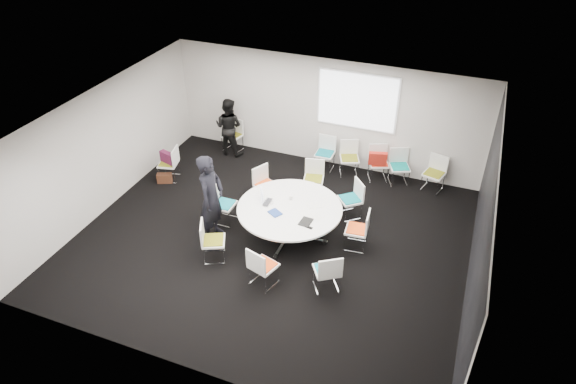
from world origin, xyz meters
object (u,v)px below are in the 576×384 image
(chair_back_e, at_px, (433,180))
(cup, at_px, (291,198))
(conference_table, at_px, (290,215))
(chair_ring_e, at_px, (224,211))
(chair_person_back, at_px, (233,141))
(chair_back_c, at_px, (378,169))
(chair_ring_b, at_px, (350,206))
(chair_spare_left, at_px, (170,169))
(chair_back_a, at_px, (325,159))
(person_main, at_px, (211,199))
(chair_ring_f, at_px, (214,247))
(chair_ring_a, at_px, (357,236))
(laptop, at_px, (269,203))
(chair_back_b, at_px, (349,164))
(chair_ring_c, at_px, (313,185))
(chair_ring_d, at_px, (266,192))
(maroon_bag, at_px, (167,157))
(brown_bag, at_px, (165,178))
(chair_ring_g, at_px, (263,273))
(chair_ring_h, at_px, (327,278))
(person_back, at_px, (229,127))
(chair_back_d, at_px, (399,173))

(chair_back_e, xyz_separation_m, cup, (-2.67, -2.61, 0.50))
(conference_table, bearing_deg, chair_ring_e, -178.19)
(chair_person_back, bearing_deg, chair_back_c, -166.75)
(chair_ring_b, height_order, cup, chair_ring_b)
(chair_back_c, bearing_deg, chair_back_e, 155.94)
(chair_ring_b, bearing_deg, chair_spare_left, 50.96)
(chair_back_a, height_order, chair_back_e, same)
(conference_table, distance_m, chair_back_a, 2.90)
(chair_ring_e, height_order, person_main, person_main)
(chair_ring_f, height_order, chair_spare_left, same)
(chair_ring_a, height_order, person_main, person_main)
(laptop, bearing_deg, chair_ring_a, -86.54)
(chair_back_e, height_order, laptop, chair_back_e)
(chair_back_b, bearing_deg, cup, 55.65)
(chair_back_e, relative_size, person_main, 0.45)
(chair_back_c, xyz_separation_m, cup, (-1.32, -2.63, 0.50))
(chair_ring_c, relative_size, chair_ring_e, 1.00)
(chair_back_a, relative_size, chair_back_b, 1.00)
(chair_back_c, height_order, chair_spare_left, same)
(chair_ring_c, relative_size, chair_ring_d, 1.00)
(chair_ring_b, relative_size, maroon_bag, 2.20)
(chair_back_e, relative_size, brown_bag, 2.44)
(chair_ring_b, height_order, chair_spare_left, same)
(chair_ring_d, bearing_deg, chair_ring_g, 48.69)
(chair_back_a, relative_size, cup, 9.78)
(chair_ring_e, xyz_separation_m, chair_ring_h, (2.75, -1.20, 0.00))
(chair_ring_f, xyz_separation_m, chair_ring_g, (1.22, -0.31, 0.00))
(chair_ring_c, bearing_deg, chair_ring_g, 79.30)
(person_back, height_order, cup, person_back)
(conference_table, height_order, cup, cup)
(chair_back_b, relative_size, chair_back_d, 1.00)
(conference_table, xyz_separation_m, chair_ring_c, (-0.03, 1.64, -0.26))
(chair_ring_f, distance_m, brown_bag, 3.24)
(chair_ring_g, relative_size, cup, 9.78)
(chair_ring_f, relative_size, chair_person_back, 1.00)
(chair_ring_f, height_order, chair_ring_g, same)
(chair_ring_c, distance_m, person_main, 2.77)
(chair_ring_d, height_order, chair_back_e, same)
(chair_back_e, bearing_deg, chair_ring_b, 63.12)
(chair_ring_d, xyz_separation_m, chair_back_e, (3.56, 1.92, 0.00))
(chair_back_b, relative_size, brown_bag, 2.44)
(chair_back_a, xyz_separation_m, maroon_bag, (-3.46, -1.87, 0.34))
(chair_back_d, bearing_deg, chair_ring_d, 11.71)
(chair_ring_b, relative_size, chair_back_c, 1.00)
(chair_ring_c, xyz_separation_m, chair_ring_d, (-0.94, -0.66, 0.00))
(chair_ring_g, distance_m, chair_person_back, 5.30)
(chair_back_b, height_order, laptop, chair_back_b)
(chair_ring_b, relative_size, person_main, 0.45)
(person_main, bearing_deg, chair_ring_c, -34.86)
(chair_ring_h, bearing_deg, conference_table, 101.34)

